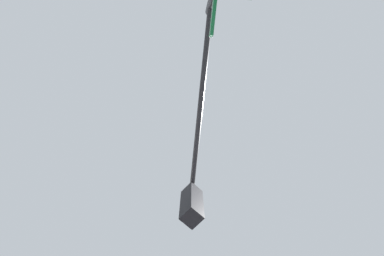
{
  "coord_description": "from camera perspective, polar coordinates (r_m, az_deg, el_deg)",
  "views": [
    {
      "loc": [
        -6.64,
        -6.19,
        1.45
      ],
      "look_at": [
        -6.08,
        -5.59,
        4.67
      ],
      "focal_mm": 21.61,
      "sensor_mm": 36.0,
      "label": 1
    }
  ],
  "objects": [
    {
      "name": "traffic_signal_near",
      "position": [
        2.69,
        3.26,
        3.86
      ],
      "size": [
        2.5,
        3.13,
        5.71
      ],
      "color": "black",
      "rests_on": "ground_plane"
    }
  ]
}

